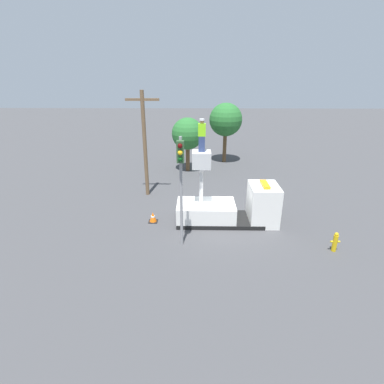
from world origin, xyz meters
TOP-DOWN VIEW (x-y plane):
  - ground_plane at (0.00, 0.00)m, footprint 120.00×120.00m
  - bucket_truck at (0.60, 0.00)m, footprint 5.83×2.15m
  - worker at (-1.11, 0.00)m, footprint 0.40×0.26m
  - traffic_light_pole at (-2.11, -2.69)m, footprint 0.34×0.57m
  - fire_hydrant at (5.46, -3.06)m, footprint 0.47×0.23m
  - traffic_cone_rear at (-3.94, -0.09)m, footprint 0.53×0.53m
  - tree_left_bg at (1.34, 12.82)m, footprint 3.10×3.10m
  - tree_right_bg at (-2.17, 9.92)m, footprint 2.74×2.74m
  - utility_pole at (-4.91, 4.18)m, footprint 2.20×0.26m

SIDE VIEW (x-z plane):
  - ground_plane at x=0.00m, z-range 0.00..0.00m
  - traffic_cone_rear at x=-3.94m, z-range -0.02..0.59m
  - fire_hydrant at x=5.46m, z-range -0.01..1.02m
  - bucket_truck at x=0.60m, z-range -1.21..3.04m
  - tree_right_bg at x=-2.17m, z-range 0.94..5.64m
  - utility_pole at x=-4.91m, z-range 0.31..7.52m
  - traffic_light_pole at x=-2.11m, z-range 1.15..6.73m
  - tree_left_bg at x=1.34m, z-range 1.24..6.89m
  - worker at x=-1.11m, z-range 4.25..6.00m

